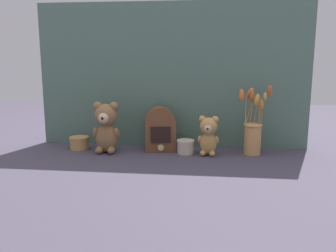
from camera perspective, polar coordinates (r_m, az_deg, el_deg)
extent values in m
plane|color=#3D3847|center=(1.75, -0.08, -4.45)|extent=(4.00, 4.00, 0.00)
cube|color=#4C6B5B|center=(1.86, 0.53, 8.06)|extent=(1.40, 0.02, 0.74)
ellipsoid|color=olive|center=(1.79, -9.79, -1.87)|extent=(0.11, 0.09, 0.15)
sphere|color=olive|center=(1.77, -9.91, 1.74)|extent=(0.11, 0.11, 0.11)
sphere|color=#D1B289|center=(1.73, -10.27, 1.29)|extent=(0.05, 0.05, 0.05)
sphere|color=black|center=(1.71, -10.47, 1.20)|extent=(0.02, 0.02, 0.02)
sphere|color=olive|center=(1.75, -8.67, 3.14)|extent=(0.05, 0.05, 0.05)
sphere|color=olive|center=(1.77, -11.22, 3.15)|extent=(0.05, 0.05, 0.05)
ellipsoid|color=olive|center=(1.76, -8.28, -1.16)|extent=(0.03, 0.05, 0.07)
ellipsoid|color=olive|center=(1.79, -11.47, -1.09)|extent=(0.03, 0.05, 0.07)
ellipsoid|color=olive|center=(1.76, -9.07, -3.87)|extent=(0.04, 0.06, 0.04)
ellipsoid|color=olive|center=(1.78, -10.93, -3.80)|extent=(0.04, 0.06, 0.04)
ellipsoid|color=tan|center=(1.73, 6.48, -2.83)|extent=(0.09, 0.07, 0.11)
sphere|color=tan|center=(1.71, 6.54, -0.02)|extent=(0.09, 0.09, 0.09)
sphere|color=#D1B289|center=(1.68, 6.42, -0.39)|extent=(0.04, 0.04, 0.04)
sphere|color=black|center=(1.66, 6.36, -0.48)|extent=(0.01, 0.01, 0.01)
sphere|color=tan|center=(1.70, 7.59, 1.04)|extent=(0.03, 0.03, 0.03)
sphere|color=tan|center=(1.71, 5.54, 1.11)|extent=(0.03, 0.03, 0.03)
ellipsoid|color=tan|center=(1.71, 7.75, -2.30)|extent=(0.03, 0.04, 0.05)
ellipsoid|color=tan|center=(1.72, 5.19, -2.19)|extent=(0.03, 0.04, 0.05)
ellipsoid|color=tan|center=(1.71, 7.11, -4.40)|extent=(0.03, 0.05, 0.03)
ellipsoid|color=tan|center=(1.72, 5.62, -4.33)|extent=(0.03, 0.05, 0.03)
cylinder|color=tan|center=(1.78, 13.40, -2.06)|extent=(0.08, 0.08, 0.15)
torus|color=tan|center=(1.76, 13.50, 0.16)|extent=(0.09, 0.09, 0.01)
cylinder|color=#9E7542|center=(1.77, 13.92, 2.24)|extent=(0.02, 0.01, 0.11)
ellipsoid|color=gold|center=(1.77, 14.10, 4.09)|extent=(0.04, 0.04, 0.06)
cylinder|color=#9E7542|center=(1.79, 13.21, 2.81)|extent=(0.06, 0.01, 0.14)
ellipsoid|color=orange|center=(1.81, 13.05, 5.16)|extent=(0.05, 0.03, 0.06)
cylinder|color=#9E7542|center=(1.78, 13.07, 2.75)|extent=(0.04, 0.02, 0.14)
ellipsoid|color=#C65B28|center=(1.79, 12.88, 5.07)|extent=(0.03, 0.03, 0.05)
cylinder|color=#9E7542|center=(1.75, 12.36, 2.59)|extent=(0.01, 0.05, 0.14)
ellipsoid|color=#C65B28|center=(1.74, 11.73, 4.88)|extent=(0.03, 0.04, 0.06)
cylinder|color=#9E7542|center=(1.77, 13.32, 2.54)|extent=(0.02, 0.01, 0.13)
ellipsoid|color=#C65B28|center=(1.78, 13.31, 4.67)|extent=(0.03, 0.03, 0.05)
cylinder|color=#9E7542|center=(1.76, 15.00, 2.87)|extent=(0.01, 0.06, 0.16)
ellipsoid|color=#C65B28|center=(1.76, 15.99, 5.42)|extent=(0.03, 0.04, 0.06)
cylinder|color=#9E7542|center=(1.74, 14.66, 2.44)|extent=(0.01, 0.04, 0.14)
ellipsoid|color=gold|center=(1.73, 15.30, 4.63)|extent=(0.02, 0.03, 0.04)
cylinder|color=#9E7542|center=(1.75, 14.40, 1.84)|extent=(0.01, 0.02, 0.10)
ellipsoid|color=orange|center=(1.74, 14.79, 3.42)|extent=(0.03, 0.03, 0.05)
cube|color=brown|center=(1.81, -1.26, -1.58)|extent=(0.17, 0.13, 0.15)
cylinder|color=brown|center=(1.79, -1.27, 0.70)|extent=(0.17, 0.13, 0.15)
cube|color=black|center=(1.75, -1.19, -1.42)|extent=(0.10, 0.02, 0.08)
cylinder|color=#D6BC7A|center=(1.76, -1.18, -3.48)|extent=(0.03, 0.01, 0.03)
cylinder|color=tan|center=(1.89, -14.01, -2.82)|extent=(0.09, 0.09, 0.05)
cylinder|color=tan|center=(1.88, -14.05, -1.86)|extent=(0.10, 0.10, 0.01)
cylinder|color=beige|center=(1.75, 2.83, -3.54)|extent=(0.08, 0.08, 0.06)
cylinder|color=beige|center=(1.74, 2.84, -2.46)|extent=(0.09, 0.09, 0.01)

